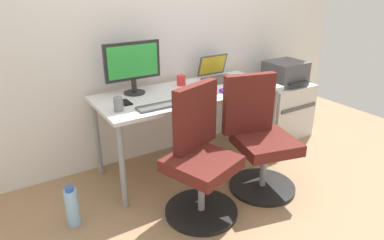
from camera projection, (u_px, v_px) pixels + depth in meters
name	position (u px, v px, depth m)	size (l,w,h in m)	color
ground_plane	(189.00, 164.00, 3.24)	(5.28, 5.28, 0.00)	#9E7A56
back_wall	(164.00, 16.00, 3.06)	(4.40, 0.04, 2.60)	white
desk	(189.00, 98.00, 2.99)	(1.60, 0.68, 0.72)	silver
office_chair_left	(200.00, 158.00, 2.47)	(0.56, 0.56, 0.94)	black
office_chair_right	(259.00, 140.00, 2.75)	(0.54, 0.54, 0.94)	black
side_cabinet	(281.00, 109.00, 3.77)	(0.55, 0.47, 0.58)	silver
printer	(285.00, 73.00, 3.61)	(0.38, 0.40, 0.24)	#515156
water_bottle_on_floor	(72.00, 207.00, 2.40)	(0.09, 0.09, 0.31)	#8CBFF2
desktop_monitor	(133.00, 64.00, 2.81)	(0.48, 0.18, 0.43)	#262626
open_laptop	(217.00, 73.00, 3.30)	(0.31, 0.28, 0.22)	#4C4C51
keyboard_by_monitor	(159.00, 106.00, 2.60)	(0.34, 0.12, 0.02)	#515156
keyboard_by_laptop	(196.00, 88.00, 3.02)	(0.34, 0.12, 0.02)	silver
mouse_by_monitor	(212.00, 91.00, 2.91)	(0.06, 0.10, 0.03)	#2D2D2D
mouse_by_laptop	(207.00, 95.00, 2.82)	(0.06, 0.10, 0.03)	silver
coffee_mug	(181.00, 80.00, 3.11)	(0.08, 0.08, 0.09)	red
pen_cup	(118.00, 104.00, 2.51)	(0.07, 0.07, 0.10)	slate
phone_near_monitor	(125.00, 102.00, 2.68)	(0.07, 0.14, 0.01)	black
phone_near_laptop	(244.00, 86.00, 3.08)	(0.07, 0.14, 0.01)	black
notebook	(234.00, 91.00, 2.94)	(0.21, 0.15, 0.03)	purple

